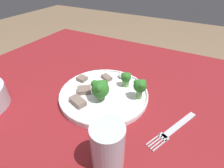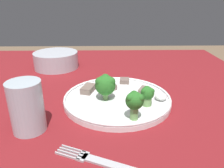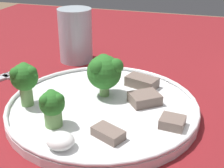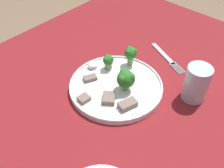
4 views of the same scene
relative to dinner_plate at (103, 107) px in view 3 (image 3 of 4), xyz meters
name	(u,v)px [view 3 (image 3 of 4)]	position (x,y,z in m)	size (l,w,h in m)	color
table	(118,127)	(-0.01, 0.11, -0.10)	(1.13, 1.13, 0.75)	maroon
dinner_plate	(103,107)	(0.00, 0.00, 0.00)	(0.27, 0.27, 0.02)	white
drinking_glass	(76,38)	(-0.12, 0.18, 0.04)	(0.07, 0.07, 0.11)	#B2C1CC
broccoli_floret_near_rim_left	(52,105)	(-0.04, -0.07, 0.03)	(0.03, 0.03, 0.05)	#709E56
broccoli_floret_center_left	(24,78)	(-0.10, -0.03, 0.04)	(0.04, 0.04, 0.06)	#709E56
broccoli_floret_back_left	(106,71)	(-0.01, 0.03, 0.04)	(0.05, 0.05, 0.06)	#709E56
meat_slice_front_slice	(108,133)	(0.03, -0.07, 0.01)	(0.04, 0.04, 0.01)	#756056
meat_slice_middle_slice	(145,98)	(0.06, 0.02, 0.01)	(0.05, 0.05, 0.01)	#756056
meat_slice_rear_slice	(142,82)	(0.04, 0.08, 0.01)	(0.06, 0.04, 0.02)	#756056
meat_slice_edge_slice	(172,122)	(0.10, -0.03, 0.01)	(0.03, 0.03, 0.01)	#756056
sauce_dollop	(60,141)	(-0.01, -0.11, 0.01)	(0.03, 0.03, 0.02)	white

